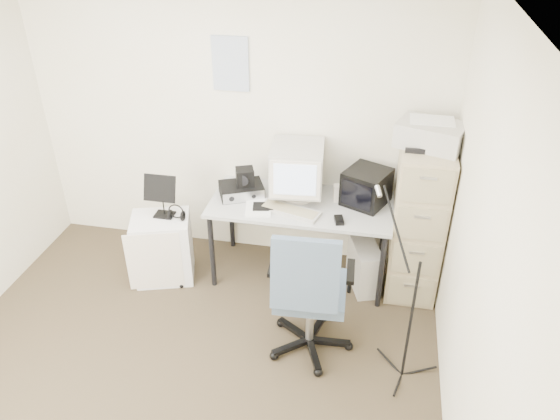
% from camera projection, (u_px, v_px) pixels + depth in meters
% --- Properties ---
extents(floor, '(3.60, 3.60, 0.01)m').
position_uv_depth(floor, '(175.00, 390.00, 3.77)').
color(floor, '#423620').
rests_on(floor, ground).
extents(ceiling, '(3.60, 3.60, 0.01)m').
position_uv_depth(ceiling, '(120.00, 13.00, 2.46)').
color(ceiling, white).
rests_on(ceiling, ground).
extents(wall_back, '(3.60, 0.02, 2.50)m').
position_uv_depth(wall_back, '(236.00, 122.00, 4.62)').
color(wall_back, white).
rests_on(wall_back, ground).
extents(wall_right, '(0.02, 3.60, 2.50)m').
position_uv_depth(wall_right, '(481.00, 279.00, 2.82)').
color(wall_right, white).
rests_on(wall_right, ground).
extents(wall_calendar, '(0.30, 0.02, 0.44)m').
position_uv_depth(wall_calendar, '(231.00, 64.00, 4.36)').
color(wall_calendar, white).
rests_on(wall_calendar, wall_back).
extents(filing_cabinet, '(0.40, 0.60, 1.30)m').
position_uv_depth(filing_cabinet, '(418.00, 221.00, 4.41)').
color(filing_cabinet, tan).
rests_on(filing_cabinet, floor).
extents(printer, '(0.55, 0.46, 0.18)m').
position_uv_depth(printer, '(431.00, 135.00, 4.04)').
color(printer, '#BBB9B0').
rests_on(printer, filing_cabinet).
extents(desk, '(1.50, 0.70, 0.73)m').
position_uv_depth(desk, '(300.00, 239.00, 4.69)').
color(desk, '#AAABA4').
rests_on(desk, floor).
extents(crt_monitor, '(0.46, 0.48, 0.46)m').
position_uv_depth(crt_monitor, '(297.00, 172.00, 4.46)').
color(crt_monitor, '#BBB9B0').
rests_on(crt_monitor, desk).
extents(crt_tv, '(0.43, 0.44, 0.29)m').
position_uv_depth(crt_tv, '(366.00, 187.00, 4.43)').
color(crt_tv, black).
rests_on(crt_tv, desk).
extents(desk_speaker, '(0.09, 0.09, 0.14)m').
position_uv_depth(desk_speaker, '(338.00, 193.00, 4.49)').
color(desk_speaker, silver).
rests_on(desk_speaker, desk).
extents(keyboard, '(0.52, 0.30, 0.03)m').
position_uv_depth(keyboard, '(290.00, 211.00, 4.36)').
color(keyboard, '#BBB9B0').
rests_on(keyboard, desk).
extents(mouse, '(0.09, 0.13, 0.03)m').
position_uv_depth(mouse, '(339.00, 220.00, 4.24)').
color(mouse, black).
rests_on(mouse, desk).
extents(radio_receiver, '(0.43, 0.38, 0.10)m').
position_uv_depth(radio_receiver, '(241.00, 190.00, 4.58)').
color(radio_receiver, black).
rests_on(radio_receiver, desk).
extents(radio_speaker, '(0.18, 0.18, 0.14)m').
position_uv_depth(radio_speaker, '(245.00, 177.00, 4.52)').
color(radio_speaker, black).
rests_on(radio_speaker, radio_receiver).
extents(papers, '(0.25, 0.31, 0.02)m').
position_uv_depth(papers, '(258.00, 207.00, 4.41)').
color(papers, white).
rests_on(papers, desk).
extents(pc_tower, '(0.32, 0.48, 0.41)m').
position_uv_depth(pc_tower, '(364.00, 265.00, 4.64)').
color(pc_tower, '#BBB9B0').
rests_on(pc_tower, floor).
extents(office_chair, '(0.67, 0.67, 1.10)m').
position_uv_depth(office_chair, '(311.00, 289.00, 3.84)').
color(office_chair, slate).
rests_on(office_chair, floor).
extents(side_cart, '(0.57, 0.51, 0.59)m').
position_uv_depth(side_cart, '(163.00, 248.00, 4.69)').
color(side_cart, silver).
rests_on(side_cart, floor).
extents(music_stand, '(0.29, 0.20, 0.39)m').
position_uv_depth(music_stand, '(162.00, 195.00, 4.48)').
color(music_stand, black).
rests_on(music_stand, side_cart).
extents(headphones, '(0.18, 0.18, 0.03)m').
position_uv_depth(headphones, '(176.00, 214.00, 4.51)').
color(headphones, black).
rests_on(headphones, side_cart).
extents(mic_stand, '(0.03, 0.03, 1.30)m').
position_uv_depth(mic_stand, '(413.00, 305.00, 3.55)').
color(mic_stand, black).
rests_on(mic_stand, floor).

